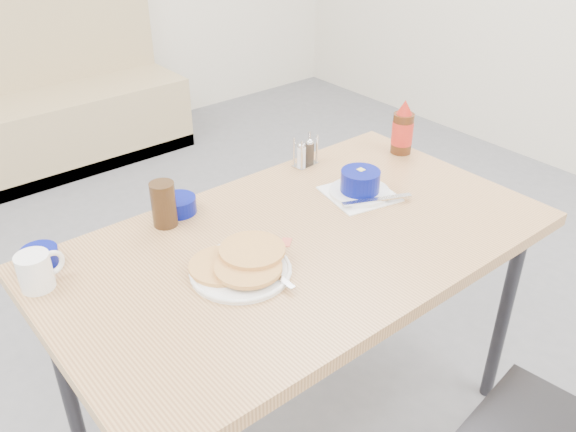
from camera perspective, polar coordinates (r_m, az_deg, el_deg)
booth_bench at (r=3.95m, az=-23.74°, el=8.70°), size 1.90×0.56×1.22m
dining_table at (r=1.72m, az=1.14°, el=-3.84°), size 1.40×0.80×0.76m
pancake_plate at (r=1.56m, az=-4.42°, el=-4.65°), size 0.27×0.28×0.05m
coffee_mug at (r=1.61m, az=-22.48°, el=-4.72°), size 0.12×0.08×0.09m
grits_setting at (r=1.90m, az=6.78°, el=2.94°), size 0.24×0.25×0.08m
creamer_bowl at (r=1.71m, az=-22.19°, el=-3.52°), size 0.09×0.09×0.04m
butter_bowl at (r=1.83m, az=-10.23°, el=1.02°), size 0.11×0.11×0.05m
amber_tumbler at (r=1.75m, az=-11.55°, el=1.09°), size 0.08×0.08×0.13m
condiment_caddy at (r=2.07m, az=1.65°, el=5.72°), size 0.09×0.06×0.10m
syrup_bottle at (r=2.18m, az=10.67°, el=7.89°), size 0.07×0.07×0.19m
sugar_wrapper at (r=1.67m, az=-0.18°, el=-2.47°), size 0.05×0.05×0.00m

